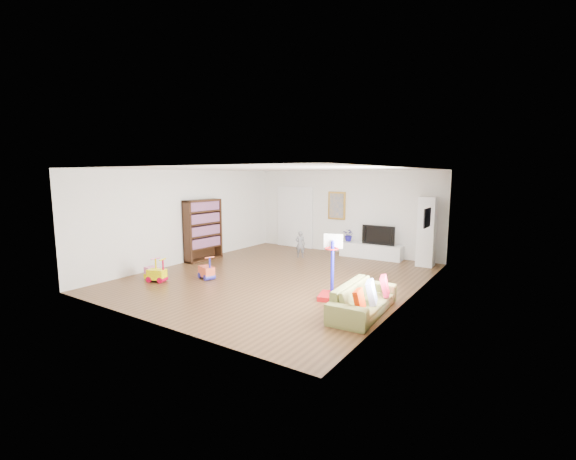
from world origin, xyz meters
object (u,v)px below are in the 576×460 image
Objects in this scene: sofa at (363,299)px; basketball_hoop at (331,267)px; media_console at (371,251)px; bookshelf at (203,230)px.

basketball_hoop is at bearing 62.18° from sofa.
media_console is 1.02× the size of sofa.
bookshelf is (-4.10, -3.09, 0.69)m from media_console.
sofa is 1.40× the size of basketball_hoop.
media_console is 1.43× the size of basketball_hoop.
bookshelf is 5.05m from basketball_hoop.
sofa is (5.80, -1.60, -0.64)m from bookshelf.
media_console is at bearing 39.23° from bookshelf.
bookshelf is 6.05m from sofa.
bookshelf is at bearing -145.13° from media_console.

